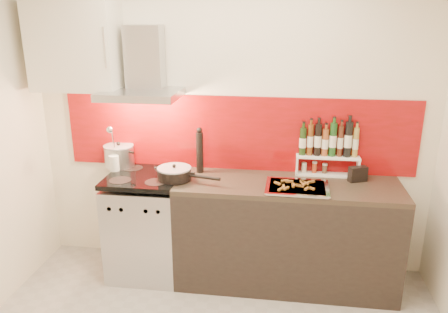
# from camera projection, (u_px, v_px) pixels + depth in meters

# --- Properties ---
(back_wall) EXTENTS (3.40, 0.02, 2.60)m
(back_wall) POSITION_uv_depth(u_px,v_px,m) (231.00, 124.00, 3.72)
(back_wall) COLOR silver
(back_wall) RESTS_ON ground
(backsplash) EXTENTS (3.00, 0.02, 0.64)m
(backsplash) POSITION_uv_depth(u_px,v_px,m) (237.00, 133.00, 3.73)
(backsplash) COLOR maroon
(backsplash) RESTS_ON back_wall
(range_stove) EXTENTS (0.60, 0.60, 0.91)m
(range_stove) POSITION_uv_depth(u_px,v_px,m) (147.00, 226.00, 3.79)
(range_stove) COLOR #B7B7BA
(range_stove) RESTS_ON ground
(counter) EXTENTS (1.80, 0.60, 0.90)m
(counter) POSITION_uv_depth(u_px,v_px,m) (286.00, 233.00, 3.64)
(counter) COLOR black
(counter) RESTS_ON ground
(range_hood) EXTENTS (0.62, 0.50, 0.61)m
(range_hood) POSITION_uv_depth(u_px,v_px,m) (143.00, 72.00, 3.53)
(range_hood) COLOR #B7B7BA
(range_hood) RESTS_ON back_wall
(upper_cabinet) EXTENTS (0.70, 0.35, 0.72)m
(upper_cabinet) POSITION_uv_depth(u_px,v_px,m) (76.00, 45.00, 3.52)
(upper_cabinet) COLOR silver
(upper_cabinet) RESTS_ON back_wall
(stock_pot) EXTENTS (0.26, 0.26, 0.22)m
(stock_pot) POSITION_uv_depth(u_px,v_px,m) (119.00, 156.00, 3.84)
(stock_pot) COLOR #B7B7BA
(stock_pot) RESTS_ON range_stove
(saute_pan) EXTENTS (0.53, 0.28, 0.13)m
(saute_pan) POSITION_uv_depth(u_px,v_px,m) (175.00, 173.00, 3.54)
(saute_pan) COLOR black
(saute_pan) RESTS_ON range_stove
(utensil_jar) EXTENTS (0.09, 0.13, 0.42)m
(utensil_jar) POSITION_uv_depth(u_px,v_px,m) (114.00, 158.00, 3.71)
(utensil_jar) COLOR silver
(utensil_jar) RESTS_ON range_stove
(pepper_mill) EXTENTS (0.06, 0.06, 0.39)m
(pepper_mill) POSITION_uv_depth(u_px,v_px,m) (200.00, 151.00, 3.69)
(pepper_mill) COLOR black
(pepper_mill) RESTS_ON counter
(step_shelf) EXTENTS (0.52, 0.14, 0.46)m
(step_shelf) POSITION_uv_depth(u_px,v_px,m) (328.00, 149.00, 3.61)
(step_shelf) COLOR white
(step_shelf) RESTS_ON counter
(caddy_box) EXTENTS (0.16, 0.12, 0.13)m
(caddy_box) POSITION_uv_depth(u_px,v_px,m) (358.00, 174.00, 3.52)
(caddy_box) COLOR black
(caddy_box) RESTS_ON counter
(baking_tray) EXTENTS (0.49, 0.38, 0.03)m
(baking_tray) POSITION_uv_depth(u_px,v_px,m) (297.00, 187.00, 3.37)
(baking_tray) COLOR silver
(baking_tray) RESTS_ON counter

